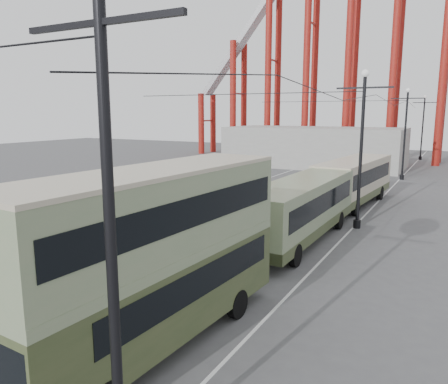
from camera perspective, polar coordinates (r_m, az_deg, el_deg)
The scene contains 11 objects.
ground at distance 15.29m, azimuth -21.88°, elevation -17.32°, with size 160.00×160.00×0.00m, color #4C4C4F.
road_markings at distance 31.17m, azimuth 5.89°, elevation -2.49°, with size 12.52×120.00×0.01m.
lamp_post_near at distance 7.51m, azimuth -15.72°, elevation 17.24°, with size 3.20×0.44×10.80m.
lamp_post_mid at distance 26.99m, azimuth 17.46°, elevation 5.14°, with size 3.20×0.44×9.32m.
lamp_post_far at distance 48.72m, azimuth 22.55°, elevation 6.96°, with size 3.20×0.44×9.32m.
lamp_post_distant at distance 70.62m, azimuth 24.51°, elevation 7.63°, with size 3.20×0.44×9.32m.
fairground_shed at distance 58.04m, azimuth 11.68°, elevation 5.80°, with size 22.00×10.00×5.00m, color gray.
double_decker_bus at distance 12.90m, azimuth -8.92°, elevation -7.43°, with size 3.12×10.10×5.35m.
single_decker_green at distance 23.86m, azimuth 9.96°, elevation -1.99°, with size 2.90×11.77×3.32m.
single_decker_cream at distance 34.24m, azimuth 16.60°, elevation 1.58°, with size 3.68×11.24×3.44m.
pedestrian at distance 16.32m, azimuth -6.21°, elevation -11.14°, with size 0.69×0.45×1.90m, color black.
Camera 1 is at (10.74, -8.40, 6.91)m, focal length 35.00 mm.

